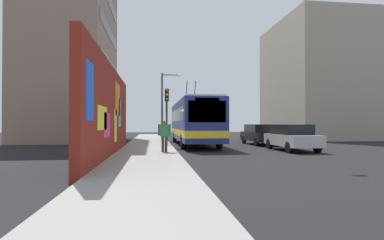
# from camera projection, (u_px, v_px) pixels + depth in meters

# --- Properties ---
(ground_plane) EXTENTS (80.00, 80.00, 0.00)m
(ground_plane) POSITION_uv_depth(u_px,v_px,m) (173.00, 149.00, 19.32)
(ground_plane) COLOR black
(sidewalk_slab) EXTENTS (48.00, 3.20, 0.15)m
(sidewalk_slab) POSITION_uv_depth(u_px,v_px,m) (148.00, 148.00, 19.12)
(sidewalk_slab) COLOR gray
(sidewalk_slab) RESTS_ON ground_plane
(graffiti_wall) EXTENTS (13.45, 0.32, 4.38)m
(graffiti_wall) POSITION_uv_depth(u_px,v_px,m) (110.00, 112.00, 14.67)
(graffiti_wall) COLOR maroon
(graffiti_wall) RESTS_ON ground_plane
(building_far_left) EXTENTS (12.93, 7.08, 18.63)m
(building_far_left) POSITION_uv_depth(u_px,v_px,m) (73.00, 46.00, 29.80)
(building_far_left) COLOR gray
(building_far_left) RESTS_ON ground_plane
(building_far_right) EXTENTS (11.67, 9.20, 12.91)m
(building_far_right) POSITION_uv_depth(u_px,v_px,m) (317.00, 81.00, 33.67)
(building_far_right) COLOR #9E937F
(building_far_right) RESTS_ON ground_plane
(city_bus) EXTENTS (12.01, 2.63, 5.14)m
(city_bus) POSITION_uv_depth(u_px,v_px,m) (193.00, 121.00, 23.16)
(city_bus) COLOR navy
(city_bus) RESTS_ON ground_plane
(parked_car_silver) EXTENTS (4.28, 1.88, 1.58)m
(parked_car_silver) POSITION_uv_depth(u_px,v_px,m) (291.00, 137.00, 18.09)
(parked_car_silver) COLOR #B7B7BC
(parked_car_silver) RESTS_ON ground_plane
(parked_car_black) EXTENTS (4.59, 1.90, 1.58)m
(parked_car_black) POSITION_uv_depth(u_px,v_px,m) (260.00, 134.00, 23.41)
(parked_car_black) COLOR black
(parked_car_black) RESTS_ON ground_plane
(pedestrian_at_curb) EXTENTS (0.22, 0.67, 1.66)m
(pedestrian_at_curb) POSITION_uv_depth(u_px,v_px,m) (164.00, 133.00, 15.63)
(pedestrian_at_curb) COLOR #3F3326
(pedestrian_at_curb) RESTS_ON sidewalk_slab
(traffic_light) EXTENTS (0.49, 0.28, 3.90)m
(traffic_light) POSITION_uv_depth(u_px,v_px,m) (167.00, 107.00, 20.66)
(traffic_light) COLOR #2D382D
(traffic_light) RESTS_ON sidewalk_slab
(street_lamp) EXTENTS (0.44, 1.84, 6.22)m
(street_lamp) POSITION_uv_depth(u_px,v_px,m) (164.00, 101.00, 28.10)
(street_lamp) COLOR #4C4C51
(street_lamp) RESTS_ON sidewalk_slab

